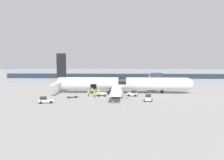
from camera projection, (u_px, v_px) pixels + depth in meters
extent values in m
plane|color=gray|center=(113.00, 97.00, 51.32)|extent=(500.00, 500.00, 0.00)
cube|color=silver|center=(118.00, 98.00, 49.80)|extent=(27.56, 1.09, 0.01)
cube|color=gray|center=(117.00, 76.00, 91.37)|extent=(98.88, 11.52, 6.02)
cube|color=#232D3D|center=(117.00, 76.00, 85.55)|extent=(96.90, 0.16, 1.93)
cylinder|color=#4C4C51|center=(154.00, 86.00, 63.69)|extent=(0.60, 0.60, 3.15)
cube|color=silver|center=(154.00, 77.00, 63.46)|extent=(2.44, 8.46, 2.44)
cube|color=#333842|center=(156.00, 78.00, 59.85)|extent=(3.17, 1.60, 2.93)
cylinder|color=silver|center=(122.00, 84.00, 58.06)|extent=(37.15, 3.69, 3.69)
sphere|color=silver|center=(187.00, 84.00, 57.13)|extent=(3.50, 3.50, 3.50)
cone|color=silver|center=(59.00, 83.00, 58.98)|extent=(4.24, 3.39, 3.39)
cylinder|color=black|center=(122.00, 83.00, 57.99)|extent=(2.23, 3.69, 3.69)
cube|color=black|center=(61.00, 65.00, 58.51)|extent=(2.76, 0.28, 6.99)
cube|color=silver|center=(57.00, 84.00, 54.59)|extent=(1.09, 8.68, 0.20)
cube|color=silver|center=(66.00, 81.00, 63.23)|extent=(1.09, 8.68, 0.20)
cube|color=silver|center=(116.00, 91.00, 49.95)|extent=(2.59, 15.50, 0.40)
cube|color=silver|center=(118.00, 84.00, 66.47)|extent=(2.59, 15.50, 0.40)
cylinder|color=gray|center=(117.00, 94.00, 49.94)|extent=(2.80, 2.05, 2.05)
cylinder|color=gray|center=(118.00, 86.00, 66.57)|extent=(2.80, 2.05, 2.05)
cube|color=black|center=(93.00, 86.00, 56.70)|extent=(1.70, 0.12, 1.40)
cylinder|color=#56565B|center=(162.00, 89.00, 57.61)|extent=(0.22, 0.22, 1.35)
sphere|color=black|center=(162.00, 92.00, 57.67)|extent=(0.95, 0.95, 0.95)
cylinder|color=#56565B|center=(109.00, 90.00, 55.84)|extent=(0.22, 0.22, 1.35)
sphere|color=black|center=(109.00, 93.00, 55.89)|extent=(0.95, 0.95, 0.95)
cylinder|color=#56565B|center=(110.00, 88.00, 60.90)|extent=(0.22, 0.22, 1.35)
sphere|color=black|center=(110.00, 90.00, 60.95)|extent=(0.95, 0.95, 0.95)
cube|color=white|center=(148.00, 99.00, 45.58)|extent=(1.82, 2.45, 0.63)
cube|color=#232833|center=(148.00, 96.00, 45.91)|extent=(1.40, 1.20, 0.71)
cube|color=black|center=(148.00, 98.00, 46.73)|extent=(1.32, 0.34, 0.32)
sphere|color=black|center=(151.00, 99.00, 46.20)|extent=(0.56, 0.56, 0.56)
sphere|color=black|center=(145.00, 99.00, 46.49)|extent=(0.56, 0.56, 0.56)
sphere|color=black|center=(151.00, 101.00, 44.71)|extent=(0.56, 0.56, 0.56)
sphere|color=black|center=(145.00, 100.00, 45.01)|extent=(0.56, 0.56, 0.56)
cube|color=silver|center=(132.00, 94.00, 52.81)|extent=(2.80, 1.85, 0.62)
cube|color=#232833|center=(134.00, 92.00, 52.64)|extent=(1.37, 1.36, 0.70)
cube|color=black|center=(137.00, 95.00, 52.48)|extent=(0.37, 1.21, 0.31)
sphere|color=black|center=(135.00, 96.00, 51.99)|extent=(0.56, 0.56, 0.56)
sphere|color=black|center=(136.00, 95.00, 53.23)|extent=(0.56, 0.56, 0.56)
sphere|color=black|center=(129.00, 95.00, 52.43)|extent=(0.56, 0.56, 0.56)
sphere|color=black|center=(130.00, 95.00, 53.67)|extent=(0.56, 0.56, 0.56)
cube|color=silver|center=(46.00, 101.00, 43.40)|extent=(3.32, 2.15, 0.55)
cube|color=#232833|center=(43.00, 98.00, 43.22)|extent=(1.65, 1.47, 0.64)
cube|color=black|center=(38.00, 102.00, 43.02)|extent=(0.46, 1.16, 0.27)
sphere|color=black|center=(41.00, 101.00, 43.76)|extent=(0.56, 0.56, 0.56)
sphere|color=black|center=(41.00, 103.00, 42.56)|extent=(0.56, 0.56, 0.56)
sphere|color=black|center=(51.00, 101.00, 44.28)|extent=(0.56, 0.56, 0.56)
sphere|color=black|center=(51.00, 102.00, 43.07)|extent=(0.56, 0.56, 0.56)
cube|color=silver|center=(101.00, 94.00, 53.26)|extent=(2.86, 2.32, 0.05)
cube|color=silver|center=(106.00, 93.00, 53.69)|extent=(0.64, 1.30, 0.45)
cube|color=silver|center=(102.00, 94.00, 52.62)|extent=(2.25, 1.08, 0.45)
cube|color=silver|center=(101.00, 93.00, 53.86)|extent=(2.25, 1.08, 0.45)
cube|color=#333338|center=(107.00, 94.00, 53.90)|extent=(0.85, 0.45, 0.06)
sphere|color=black|center=(105.00, 95.00, 52.95)|extent=(0.40, 0.40, 0.40)
sphere|color=black|center=(104.00, 94.00, 54.25)|extent=(0.40, 0.40, 0.40)
sphere|color=black|center=(99.00, 96.00, 52.30)|extent=(0.40, 0.40, 0.40)
sphere|color=black|center=(97.00, 95.00, 53.60)|extent=(0.40, 0.40, 0.40)
cube|color=#4C1E1E|center=(103.00, 93.00, 53.62)|extent=(0.42, 0.29, 0.36)
cube|color=#14472D|center=(102.00, 94.00, 53.16)|extent=(0.46, 0.24, 0.34)
cube|color=#14472D|center=(99.00, 93.00, 53.24)|extent=(0.44, 0.32, 0.53)
cube|color=#999BA0|center=(72.00, 96.00, 50.27)|extent=(3.00, 2.32, 0.05)
cube|color=#999BA0|center=(77.00, 94.00, 50.63)|extent=(0.57, 1.42, 0.46)
cube|color=#999BA0|center=(73.00, 95.00, 49.57)|extent=(2.45, 0.95, 0.46)
cube|color=#999BA0|center=(72.00, 94.00, 50.93)|extent=(2.45, 0.95, 0.46)
cube|color=#333338|center=(79.00, 96.00, 50.82)|extent=(0.87, 0.39, 0.06)
sphere|color=black|center=(76.00, 97.00, 49.86)|extent=(0.40, 0.40, 0.40)
sphere|color=black|center=(76.00, 96.00, 51.28)|extent=(0.40, 0.40, 0.40)
sphere|color=black|center=(69.00, 98.00, 49.31)|extent=(0.40, 0.40, 0.40)
sphere|color=black|center=(68.00, 97.00, 50.73)|extent=(0.40, 0.40, 0.40)
cube|color=#721951|center=(71.00, 95.00, 50.49)|extent=(0.50, 0.29, 0.32)
cube|color=#1E2347|center=(69.00, 95.00, 50.07)|extent=(0.38, 0.31, 0.35)
cube|color=#721951|center=(76.00, 95.00, 50.60)|extent=(0.57, 0.37, 0.38)
cylinder|color=#2D2D33|center=(95.00, 96.00, 50.64)|extent=(0.43, 0.43, 0.83)
cylinder|color=#CCE523|center=(94.00, 93.00, 50.58)|extent=(0.55, 0.55, 0.65)
sphere|color=tan|center=(94.00, 91.00, 50.54)|extent=(0.23, 0.23, 0.23)
cylinder|color=#CCE523|center=(94.00, 93.00, 50.76)|extent=(0.17, 0.17, 0.60)
cylinder|color=#CCE523|center=(95.00, 93.00, 50.41)|extent=(0.17, 0.17, 0.60)
cylinder|color=#2D2D33|center=(99.00, 96.00, 50.92)|extent=(0.38, 0.38, 0.88)
cylinder|color=#B7E019|center=(99.00, 92.00, 50.86)|extent=(0.49, 0.49, 0.70)
sphere|color=tan|center=(99.00, 91.00, 50.82)|extent=(0.24, 0.24, 0.24)
cylinder|color=#B7E019|center=(99.00, 93.00, 50.63)|extent=(0.16, 0.16, 0.64)
cylinder|color=#B7E019|center=(99.00, 93.00, 51.10)|extent=(0.16, 0.16, 0.64)
cylinder|color=black|center=(98.00, 93.00, 55.40)|extent=(0.38, 0.38, 0.82)
cylinder|color=orange|center=(98.00, 90.00, 55.34)|extent=(0.49, 0.49, 0.65)
sphere|color=tan|center=(98.00, 89.00, 55.31)|extent=(0.23, 0.23, 0.23)
cylinder|color=orange|center=(98.00, 91.00, 55.56)|extent=(0.15, 0.15, 0.59)
cylinder|color=orange|center=(98.00, 91.00, 55.14)|extent=(0.15, 0.15, 0.59)
cylinder|color=#2D2D33|center=(118.00, 94.00, 54.25)|extent=(0.42, 0.42, 0.81)
cylinder|color=#CCE523|center=(118.00, 91.00, 54.19)|extent=(0.54, 0.54, 0.64)
sphere|color=tan|center=(118.00, 89.00, 54.16)|extent=(0.22, 0.22, 0.22)
cylinder|color=#CCE523|center=(119.00, 91.00, 54.36)|extent=(0.17, 0.17, 0.59)
cylinder|color=#CCE523|center=(118.00, 91.00, 54.04)|extent=(0.17, 0.17, 0.59)
cylinder|color=#2D2D33|center=(88.00, 95.00, 52.19)|extent=(0.37, 0.37, 0.77)
cylinder|color=#CCE523|center=(88.00, 92.00, 52.14)|extent=(0.47, 0.47, 0.61)
sphere|color=tan|center=(88.00, 91.00, 52.10)|extent=(0.21, 0.21, 0.21)
cylinder|color=#CCE523|center=(88.00, 93.00, 52.07)|extent=(0.15, 0.15, 0.56)
cylinder|color=#CCE523|center=(89.00, 93.00, 52.21)|extent=(0.15, 0.15, 0.56)
cylinder|color=#2D2D33|center=(92.00, 93.00, 56.21)|extent=(0.34, 0.34, 0.89)
cylinder|color=#B7E019|center=(92.00, 90.00, 56.15)|extent=(0.44, 0.44, 0.70)
sphere|color=tan|center=(92.00, 88.00, 56.11)|extent=(0.25, 0.25, 0.25)
cylinder|color=#B7E019|center=(92.00, 90.00, 55.91)|extent=(0.14, 0.14, 0.64)
cylinder|color=#B7E019|center=(92.00, 90.00, 56.40)|extent=(0.14, 0.14, 0.64)
cube|color=#2D2D33|center=(105.00, 96.00, 51.25)|extent=(0.39, 0.29, 0.62)
cube|color=black|center=(105.00, 94.00, 51.22)|extent=(0.23, 0.07, 0.12)
cube|color=black|center=(195.00, 94.00, 56.83)|extent=(0.57, 0.57, 0.03)
cone|color=orange|center=(195.00, 92.00, 56.80)|extent=(0.42, 0.42, 0.77)
cylinder|color=white|center=(195.00, 92.00, 56.79)|extent=(0.25, 0.25, 0.09)
cube|color=black|center=(113.00, 104.00, 42.35)|extent=(0.46, 0.46, 0.03)
cone|color=orange|center=(113.00, 102.00, 42.32)|extent=(0.34, 0.34, 0.76)
cylinder|color=white|center=(113.00, 102.00, 42.31)|extent=(0.20, 0.20, 0.09)
cube|color=black|center=(127.00, 98.00, 49.96)|extent=(0.53, 0.53, 0.03)
cone|color=orange|center=(127.00, 97.00, 49.93)|extent=(0.39, 0.39, 0.72)
cylinder|color=white|center=(127.00, 96.00, 49.93)|extent=(0.23, 0.23, 0.09)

